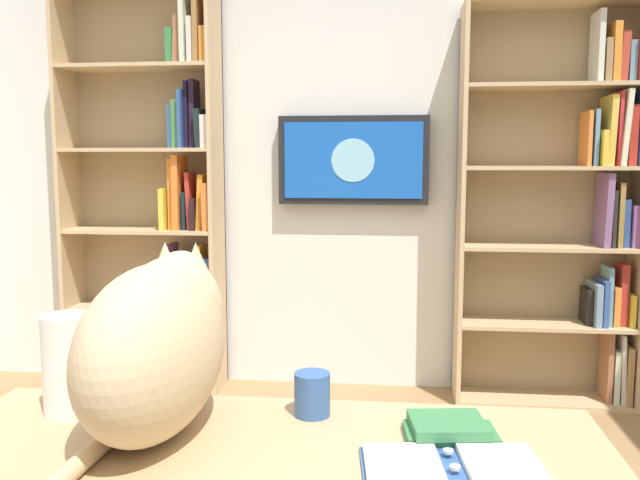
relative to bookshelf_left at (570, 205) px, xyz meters
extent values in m
cube|color=silver|center=(1.20, -0.16, 0.30)|extent=(4.52, 0.06, 2.70)
cube|color=tan|center=(0.56, 0.03, -0.01)|extent=(0.02, 0.28, 2.07)
cube|color=tan|center=(0.11, -0.11, -0.01)|extent=(0.93, 0.01, 2.07)
cube|color=tan|center=(0.11, 0.03, -1.04)|extent=(0.88, 0.27, 0.02)
cube|color=tan|center=(0.11, 0.03, -0.63)|extent=(0.88, 0.27, 0.02)
cube|color=tan|center=(0.11, 0.03, -0.22)|extent=(0.88, 0.27, 0.02)
cube|color=tan|center=(0.11, 0.03, 0.19)|extent=(0.88, 0.27, 0.02)
cube|color=tan|center=(0.11, 0.03, 0.60)|extent=(0.88, 0.27, 0.02)
cube|color=tan|center=(0.11, 0.03, 1.01)|extent=(0.88, 0.27, 0.02)
cube|color=#997447|center=(-0.31, 0.02, -0.88)|extent=(0.03, 0.22, 0.31)
cube|color=silver|center=(-0.28, 0.02, -0.85)|extent=(0.03, 0.18, 0.37)
cube|color=beige|center=(-0.25, 0.02, -0.89)|extent=(0.03, 0.17, 0.28)
cube|color=#A26446|center=(-0.21, 0.02, -0.84)|extent=(0.03, 0.17, 0.37)
cube|color=gold|center=(-0.31, 0.04, -0.54)|extent=(0.02, 0.16, 0.17)
cube|color=#AD3128|center=(-0.27, 0.03, -0.46)|extent=(0.04, 0.12, 0.32)
cube|color=orange|center=(-0.23, 0.04, -0.52)|extent=(0.03, 0.14, 0.20)
cube|color=#70A2B0|center=(-0.20, 0.02, -0.47)|extent=(0.03, 0.15, 0.31)
cube|color=#34539B|center=(-0.17, 0.04, -0.50)|extent=(0.03, 0.18, 0.24)
cube|color=#708FA9|center=(-0.13, 0.02, -0.51)|extent=(0.03, 0.23, 0.22)
cube|color=black|center=(-0.10, 0.02, -0.53)|extent=(0.03, 0.16, 0.19)
cube|color=#804C8A|center=(-0.30, 0.04, -0.10)|extent=(0.04, 0.15, 0.21)
cube|color=#2E4E93|center=(-0.26, 0.03, -0.09)|extent=(0.04, 0.14, 0.24)
cube|color=olive|center=(-0.22, 0.03, -0.05)|extent=(0.03, 0.19, 0.33)
cube|color=#272522|center=(-0.19, 0.02, -0.06)|extent=(0.02, 0.22, 0.29)
cube|color=slate|center=(-0.16, 0.03, -0.02)|extent=(0.04, 0.22, 0.38)
cube|color=#334D94|center=(-0.30, 0.03, 0.38)|extent=(0.03, 0.15, 0.37)
cube|color=#AC2C22|center=(-0.26, 0.03, 0.35)|extent=(0.04, 0.18, 0.30)
cube|color=beige|center=(-0.22, 0.04, 0.39)|extent=(0.05, 0.23, 0.38)
cube|color=red|center=(-0.19, 0.04, 0.38)|extent=(0.02, 0.18, 0.37)
cube|color=gold|center=(-0.16, 0.02, 0.38)|extent=(0.04, 0.22, 0.35)
cube|color=gold|center=(-0.12, 0.04, 0.29)|extent=(0.03, 0.24, 0.18)
cube|color=#608DB1|center=(-0.08, 0.02, 0.34)|extent=(0.02, 0.21, 0.28)
cube|color=orange|center=(-0.06, 0.02, 0.34)|extent=(0.02, 0.19, 0.28)
cube|color=#B32E24|center=(-0.28, 0.02, 0.72)|extent=(0.02, 0.18, 0.22)
cube|color=#648CA4|center=(-0.25, 0.02, 0.71)|extent=(0.03, 0.12, 0.20)
cube|color=#B23F2E|center=(-0.21, 0.02, 0.74)|extent=(0.05, 0.14, 0.25)
cube|color=orange|center=(-0.16, 0.02, 0.76)|extent=(0.04, 0.20, 0.29)
cube|color=#93734B|center=(-0.12, 0.04, 0.72)|extent=(0.03, 0.15, 0.21)
cube|color=silver|center=(-0.09, 0.02, 0.79)|extent=(0.03, 0.18, 0.35)
cube|color=tan|center=(1.87, 0.03, 0.06)|extent=(0.02, 0.28, 2.23)
cube|color=tan|center=(2.72, 0.03, 0.06)|extent=(0.02, 0.28, 2.23)
cube|color=tan|center=(2.29, -0.11, 0.06)|extent=(0.86, 0.01, 2.23)
cube|color=tan|center=(2.29, 0.03, -1.04)|extent=(0.82, 0.27, 0.02)
cube|color=tan|center=(2.29, 0.03, -0.60)|extent=(0.82, 0.27, 0.02)
cube|color=tan|center=(2.29, 0.03, -0.16)|extent=(0.82, 0.27, 0.02)
cube|color=tan|center=(2.29, 0.03, 0.28)|extent=(0.82, 0.27, 0.02)
cube|color=tan|center=(2.29, 0.03, 0.73)|extent=(0.82, 0.27, 0.02)
cube|color=#335397|center=(1.90, 0.02, -0.85)|extent=(0.02, 0.18, 0.37)
cube|color=#6D989E|center=(1.93, 0.03, -0.85)|extent=(0.04, 0.18, 0.36)
cube|color=#7E5478|center=(1.98, 0.02, -0.90)|extent=(0.03, 0.17, 0.26)
cube|color=gold|center=(2.02, 0.03, -0.83)|extent=(0.03, 0.19, 0.40)
cube|color=#90704C|center=(2.06, 0.04, -0.90)|extent=(0.03, 0.18, 0.27)
cube|color=beige|center=(2.09, 0.04, -0.84)|extent=(0.03, 0.19, 0.37)
cube|color=#315090|center=(1.91, 0.04, -0.45)|extent=(0.04, 0.15, 0.29)
cube|color=orange|center=(1.96, 0.04, -0.41)|extent=(0.05, 0.13, 0.36)
cube|color=black|center=(1.99, 0.03, -0.45)|extent=(0.03, 0.20, 0.28)
cube|color=olive|center=(2.03, 0.02, -0.46)|extent=(0.03, 0.13, 0.26)
cube|color=#31518F|center=(2.06, 0.02, -0.46)|extent=(0.03, 0.18, 0.26)
cube|color=yellow|center=(2.10, 0.04, -0.51)|extent=(0.04, 0.15, 0.16)
cube|color=#84478D|center=(2.14, 0.02, -0.41)|extent=(0.03, 0.18, 0.36)
cube|color=orange|center=(1.91, 0.03, -0.02)|extent=(0.04, 0.22, 0.26)
cube|color=orange|center=(1.95, 0.03, 0.00)|extent=(0.04, 0.13, 0.30)
cube|color=black|center=(1.99, 0.04, -0.06)|extent=(0.03, 0.15, 0.17)
cube|color=#BB362D|center=(2.02, 0.03, 0.01)|extent=(0.04, 0.13, 0.31)
cube|color=black|center=(2.04, 0.02, -0.04)|extent=(0.02, 0.17, 0.20)
cube|color=orange|center=(2.08, 0.04, 0.05)|extent=(0.04, 0.18, 0.40)
cube|color=orange|center=(2.11, 0.02, 0.05)|extent=(0.02, 0.14, 0.38)
cube|color=yellow|center=(2.15, 0.02, -0.03)|extent=(0.03, 0.24, 0.22)
cube|color=silver|center=(1.91, 0.02, 0.38)|extent=(0.04, 0.22, 0.17)
cube|color=black|center=(1.95, 0.04, 0.40)|extent=(0.04, 0.17, 0.21)
cube|color=#29192B|center=(1.99, 0.02, 0.48)|extent=(0.03, 0.12, 0.36)
cube|color=black|center=(2.02, 0.03, 0.47)|extent=(0.02, 0.12, 0.35)
cube|color=#2D4F92|center=(2.04, 0.04, 0.45)|extent=(0.02, 0.20, 0.30)
cube|color=#427D45|center=(2.08, 0.02, 0.42)|extent=(0.04, 0.16, 0.25)
cube|color=#2E578E|center=(2.11, 0.02, 0.41)|extent=(0.02, 0.13, 0.23)
cube|color=orange|center=(1.91, 0.02, 0.83)|extent=(0.03, 0.21, 0.18)
cube|color=olive|center=(1.95, 0.04, 0.90)|extent=(0.03, 0.17, 0.33)
cube|color=beige|center=(1.98, 0.03, 0.85)|extent=(0.03, 0.22, 0.23)
cube|color=beige|center=(2.01, 0.04, 0.91)|extent=(0.02, 0.22, 0.34)
cube|color=#9F6344|center=(2.05, 0.04, 0.86)|extent=(0.05, 0.14, 0.25)
cube|color=#347E43|center=(2.10, 0.02, 0.83)|extent=(0.04, 0.14, 0.18)
cube|color=black|center=(1.13, -0.08, 0.23)|extent=(0.82, 0.06, 0.48)
cube|color=blue|center=(1.13, -0.05, 0.23)|extent=(0.75, 0.01, 0.41)
cylinder|color=#8CCCEA|center=(1.13, -0.04, 0.23)|extent=(0.23, 0.00, 0.23)
cube|color=tan|center=(1.16, 2.35, -0.34)|extent=(1.36, 0.58, 0.03)
ellipsoid|color=#D1B284|center=(1.39, 2.29, -0.15)|extent=(0.26, 0.52, 0.35)
ellipsoid|color=#D1B284|center=(1.39, 2.18, -0.11)|extent=(0.22, 0.29, 0.26)
sphere|color=#D1B284|center=(1.39, 2.11, -0.04)|extent=(0.13, 0.13, 0.13)
cone|color=#D1B284|center=(1.36, 2.11, 0.01)|extent=(0.06, 0.06, 0.07)
cone|color=#D1B284|center=(1.43, 2.11, 0.01)|extent=(0.06, 0.06, 0.07)
cone|color=beige|center=(1.36, 2.12, 0.01)|extent=(0.03, 0.03, 0.05)
cone|color=beige|center=(1.43, 2.12, 0.01)|extent=(0.03, 0.03, 0.05)
cylinder|color=#D1B284|center=(1.47, 2.52, -0.31)|extent=(0.05, 0.37, 0.04)
cube|color=#335999|center=(0.71, 2.41, -0.33)|extent=(0.17, 0.23, 0.01)
cube|color=#335999|center=(0.89, 2.43, -0.33)|extent=(0.17, 0.23, 0.01)
cube|color=#335999|center=(0.80, 2.42, -0.33)|extent=(0.05, 0.22, 0.01)
cube|color=white|center=(0.71, 2.41, -0.32)|extent=(0.16, 0.22, 0.01)
cube|color=white|center=(0.89, 2.43, -0.32)|extent=(0.16, 0.22, 0.01)
cylinder|color=silver|center=(0.80, 2.42, -0.31)|extent=(0.02, 0.02, 0.01)
cylinder|color=silver|center=(0.81, 2.35, -0.31)|extent=(0.02, 0.02, 0.01)
cylinder|color=white|center=(1.63, 2.21, -0.22)|extent=(0.11, 0.11, 0.22)
cylinder|color=#335999|center=(1.09, 2.16, -0.28)|extent=(0.08, 0.08, 0.10)
cube|color=#387A47|center=(0.79, 2.25, -0.32)|extent=(0.19, 0.12, 0.02)
cube|color=#387A47|center=(0.80, 2.25, -0.30)|extent=(0.16, 0.15, 0.02)
camera|label=1|loc=(0.91, 3.56, 0.23)|focal=37.32mm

